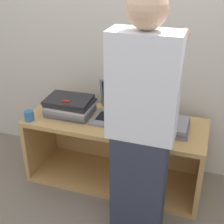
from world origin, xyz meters
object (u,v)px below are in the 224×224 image
at_px(person, 142,131).
at_px(laptop_stack_left, 70,106).
at_px(mug, 29,116).
at_px(laptop_open, 117,112).
at_px(laptop_stack_right, 164,125).

bearing_deg(person, laptop_stack_left, 145.93).
height_order(laptop_stack_left, mug, laptop_stack_left).
relative_size(laptop_open, person, 0.22).
height_order(laptop_stack_right, mug, mug).
relative_size(laptop_open, mug, 4.46).
xyz_separation_m(laptop_open, mug, (-0.65, -0.26, -0.02)).
distance_m(laptop_open, person, 0.65).
bearing_deg(person, laptop_stack_right, 81.81).
distance_m(laptop_stack_left, laptop_stack_right, 0.78).
bearing_deg(laptop_stack_right, mug, -169.17).
xyz_separation_m(laptop_stack_left, laptop_stack_right, (0.78, -0.00, -0.04)).
distance_m(laptop_open, laptop_stack_left, 0.39).
distance_m(laptop_open, mug, 0.70).
relative_size(laptop_stack_right, person, 0.23).
height_order(laptop_stack_right, person, person).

